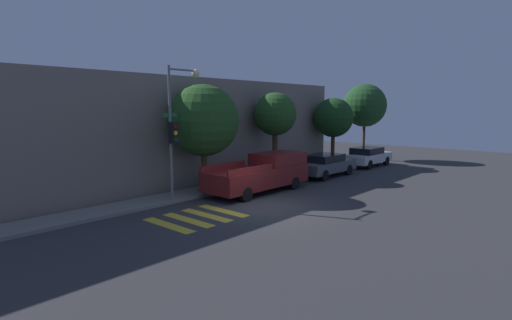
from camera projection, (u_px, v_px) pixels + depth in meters
name	position (u px, v px, depth m)	size (l,w,h in m)	color
ground_plane	(262.00, 207.00, 16.56)	(60.00, 60.00, 0.00)	#333335
sidewalk	(199.00, 192.00, 19.21)	(26.00, 1.67, 0.14)	slate
building_row	(147.00, 131.00, 21.64)	(26.00, 6.00, 5.64)	slate
crosswalk	(197.00, 217.00, 15.00)	(3.10, 2.60, 0.00)	gold
traffic_light_pole	(177.00, 118.00, 17.07)	(1.98, 0.56, 5.86)	slate
pickup_truck	(262.00, 173.00, 19.58)	(5.74, 2.03, 1.81)	maroon
sedan_near_corner	(325.00, 164.00, 23.87)	(4.43, 1.88, 1.34)	#4C5156
sedan_middle	(367.00, 156.00, 27.99)	(4.32, 1.80, 1.34)	silver
tree_near_corner	(203.00, 121.00, 18.94)	(3.42, 3.42, 5.21)	#42301E
tree_midblock	(275.00, 115.00, 22.91)	(2.47, 2.47, 4.97)	#42301E
tree_far_end	(333.00, 118.00, 27.72)	(2.73, 2.73, 4.77)	#42301E
tree_behind_truck	(365.00, 106.00, 31.05)	(3.33, 3.33, 5.92)	#42301E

